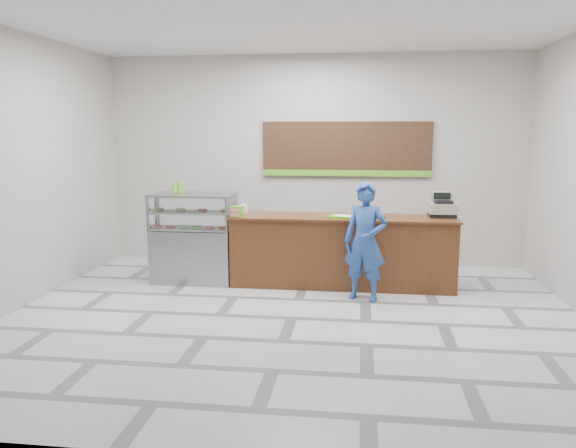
# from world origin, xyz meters

# --- Properties ---
(floor) EXTENTS (7.00, 7.00, 0.00)m
(floor) POSITION_xyz_m (0.00, 0.00, 0.00)
(floor) COLOR silver
(floor) RESTS_ON ground
(back_wall) EXTENTS (7.00, 0.00, 7.00)m
(back_wall) POSITION_xyz_m (0.00, 3.00, 1.75)
(back_wall) COLOR #B5AFA6
(back_wall) RESTS_ON floor
(ceiling) EXTENTS (7.00, 7.00, 0.00)m
(ceiling) POSITION_xyz_m (0.00, 0.00, 3.50)
(ceiling) COLOR silver
(ceiling) RESTS_ON back_wall
(sales_counter) EXTENTS (3.26, 0.76, 1.03)m
(sales_counter) POSITION_xyz_m (0.55, 1.55, 0.52)
(sales_counter) COLOR #5F3118
(sales_counter) RESTS_ON floor
(display_case) EXTENTS (1.22, 0.72, 1.33)m
(display_case) POSITION_xyz_m (-1.67, 1.55, 0.68)
(display_case) COLOR gray
(display_case) RESTS_ON floor
(menu_board) EXTENTS (2.80, 0.06, 0.90)m
(menu_board) POSITION_xyz_m (0.55, 2.96, 1.93)
(menu_board) COLOR black
(menu_board) RESTS_ON back_wall
(cash_register) EXTENTS (0.38, 0.40, 0.35)m
(cash_register) POSITION_xyz_m (1.97, 1.71, 1.16)
(cash_register) COLOR black
(cash_register) RESTS_ON sales_counter
(card_terminal) EXTENTS (0.10, 0.16, 0.04)m
(card_terminal) POSITION_xyz_m (1.10, 1.40, 1.05)
(card_terminal) COLOR black
(card_terminal) RESTS_ON sales_counter
(serving_tray) EXTENTS (0.44, 0.35, 0.02)m
(serving_tray) POSITION_xyz_m (0.55, 1.48, 1.04)
(serving_tray) COLOR #45B200
(serving_tray) RESTS_ON sales_counter
(napkin_box) EXTENTS (0.13, 0.13, 0.11)m
(napkin_box) POSITION_xyz_m (-0.95, 1.70, 1.08)
(napkin_box) COLOR white
(napkin_box) RESTS_ON sales_counter
(straw_cup) EXTENTS (0.09, 0.09, 0.13)m
(straw_cup) POSITION_xyz_m (-0.95, 1.71, 1.10)
(straw_cup) COLOR silver
(straw_cup) RESTS_ON sales_counter
(promo_box) EXTENTS (0.19, 0.13, 0.16)m
(promo_box) POSITION_xyz_m (-0.95, 1.28, 1.11)
(promo_box) COLOR #5CB127
(promo_box) RESTS_ON sales_counter
(donut_decal) EXTENTS (0.17, 0.17, 0.00)m
(donut_decal) POSITION_xyz_m (0.59, 1.43, 1.03)
(donut_decal) COLOR #F86984
(donut_decal) RESTS_ON sales_counter
(green_cup_left) EXTENTS (0.09, 0.09, 0.13)m
(green_cup_left) POSITION_xyz_m (-2.00, 1.70, 1.40)
(green_cup_left) COLOR #5CB127
(green_cup_left) RESTS_ON display_case
(green_cup_right) EXTENTS (0.10, 0.10, 0.15)m
(green_cup_right) POSITION_xyz_m (-1.94, 1.77, 1.41)
(green_cup_right) COLOR #5CB127
(green_cup_right) RESTS_ON display_case
(customer) EXTENTS (0.66, 0.53, 1.59)m
(customer) POSITION_xyz_m (0.87, 0.91, 0.79)
(customer) COLOR #264B95
(customer) RESTS_ON floor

